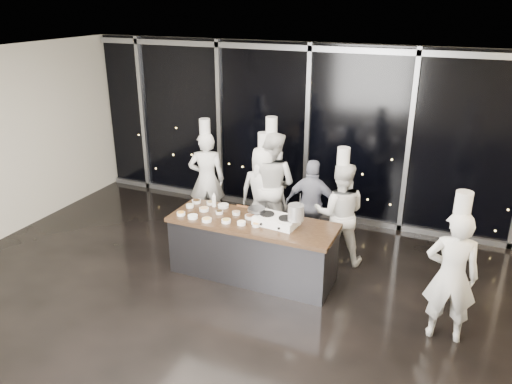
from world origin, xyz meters
The scene contains 15 objects.
ground centered at (0.00, 0.00, 0.00)m, with size 9.00×9.00×0.00m, color black.
room_shell centered at (0.18, 0.00, 2.25)m, with size 9.02×7.02×3.21m.
window_wall centered at (0.00, 3.43, 1.60)m, with size 8.90×0.11×3.20m.
demo_counter centered at (0.00, 0.90, 0.45)m, with size 2.46×0.86×0.90m.
stove centered at (0.36, 0.93, 0.96)m, with size 0.65×0.44×0.14m.
frying_pan centered at (0.02, 0.97, 1.06)m, with size 0.46×0.28×0.04m.
stock_pot centered at (0.66, 0.89, 1.15)m, with size 0.22×0.22×0.22m, color silver.
prep_bowls centered at (-0.59, 0.90, 0.93)m, with size 1.33×0.71×0.05m.
squeeze_bottle centered at (-0.76, 1.15, 1.01)m, with size 0.06×0.06×0.23m.
chef_far_left centered at (-1.48, 2.23, 0.90)m, with size 0.76×0.64×1.98m.
chef_left centered at (-0.35, 2.16, 0.83)m, with size 0.86×0.61×1.87m.
chef_center centered at (-0.26, 2.26, 0.95)m, with size 0.99×0.81×2.12m.
guest centered at (0.53, 2.11, 0.77)m, with size 0.91×0.40×1.53m.
chef_right centered at (1.06, 1.83, 0.83)m, with size 0.93×0.80×1.88m.
chef_side centered at (2.74, 0.50, 0.87)m, with size 0.66×0.47×1.93m.
Camera 1 is at (2.65, -5.11, 3.95)m, focal length 35.00 mm.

